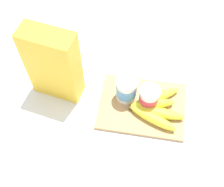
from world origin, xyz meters
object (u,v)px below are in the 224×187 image
at_px(cutting_board, 142,106).
at_px(yogurt_cup_front, 126,89).
at_px(cereal_box, 53,65).
at_px(yogurt_cup_back, 149,98).
at_px(banana_bunch, 154,108).

height_order(cutting_board, yogurt_cup_front, yogurt_cup_front).
xyz_separation_m(cutting_board, cereal_box, (-0.31, 0.03, 0.14)).
height_order(yogurt_cup_back, banana_bunch, yogurt_cup_back).
height_order(cereal_box, yogurt_cup_back, cereal_box).
relative_size(yogurt_cup_front, banana_bunch, 0.50).
distance_m(cereal_box, yogurt_cup_front, 0.26).
distance_m(yogurt_cup_back, banana_bunch, 0.04).
distance_m(cutting_board, cereal_box, 0.34).
relative_size(cutting_board, yogurt_cup_front, 3.09).
xyz_separation_m(cereal_box, yogurt_cup_front, (0.25, -0.00, -0.08)).
bearing_deg(yogurt_cup_front, cutting_board, -23.34).
height_order(yogurt_cup_front, banana_bunch, yogurt_cup_front).
relative_size(cereal_box, yogurt_cup_back, 3.21).
bearing_deg(banana_bunch, cereal_box, 172.79).
bearing_deg(cereal_box, cutting_board, -175.29).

